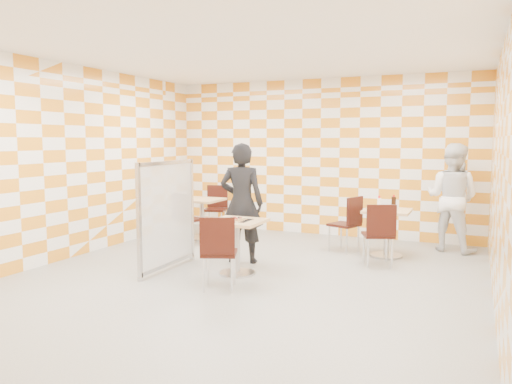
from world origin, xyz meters
TOP-DOWN VIEW (x-y plane):
  - room_shell at (0.00, 0.54)m, footprint 7.00×7.00m
  - main_table at (-0.19, 0.22)m, footprint 0.70×0.70m
  - second_table at (1.51, 2.10)m, footprint 0.70×0.70m
  - empty_table at (-1.87, 2.16)m, footprint 0.70×0.70m
  - chair_main_front at (-0.06, -0.57)m, footprint 0.55×0.55m
  - chair_second_front at (1.52, 1.40)m, footprint 0.55×0.56m
  - chair_second_side at (0.90, 2.14)m, footprint 0.55×0.54m
  - chair_empty_near at (-1.82, 1.52)m, footprint 0.49×0.50m
  - chair_empty_far at (-1.99, 2.95)m, footprint 0.51×0.52m
  - partition at (-1.20, 0.04)m, footprint 0.08×1.38m
  - man_dark at (-0.43, 0.86)m, footprint 0.73×0.56m
  - man_white at (2.42, 2.97)m, footprint 1.04×0.92m
  - pizza_on_foil at (-0.19, 0.20)m, footprint 0.40×0.40m
  - sport_bottle at (1.36, 2.22)m, footprint 0.06×0.06m
  - soda_bottle at (1.60, 2.17)m, footprint 0.07×0.07m

SIDE VIEW (x-z plane):
  - main_table at x=-0.19m, z-range 0.13..0.88m
  - second_table at x=1.51m, z-range 0.13..0.88m
  - empty_table at x=-1.87m, z-range 0.13..0.88m
  - chair_main_front at x=-0.06m, z-range 0.08..1.01m
  - chair_second_front at x=1.52m, z-range 0.08..1.01m
  - chair_second_side at x=0.90m, z-range 0.08..1.01m
  - chair_empty_near at x=-1.82m, z-range 0.08..1.01m
  - chair_empty_far at x=-1.99m, z-range 0.08..1.01m
  - pizza_on_foil at x=-0.19m, z-range 0.74..0.79m
  - partition at x=-1.20m, z-range 0.02..1.57m
  - sport_bottle at x=1.36m, z-range 0.74..0.94m
  - soda_bottle at x=1.60m, z-range 0.74..0.97m
  - man_white at x=2.42m, z-range 0.00..1.78m
  - man_dark at x=-0.43m, z-range 0.00..1.80m
  - room_shell at x=0.00m, z-range -2.00..5.00m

